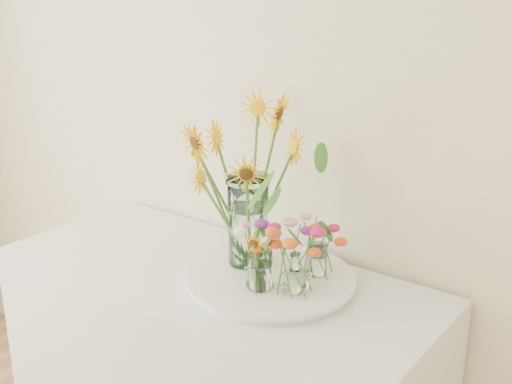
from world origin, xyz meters
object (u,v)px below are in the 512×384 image
mason_jar (248,221)px  tray (271,281)px  small_vase_a (260,270)px  small_vase_b (295,273)px  small_vase_c (317,260)px

mason_jar → tray: bearing=-17.0°
tray → mason_jar: size_ratio=1.67×
small_vase_a → small_vase_b: same height
tray → mason_jar: (-0.11, 0.03, 0.15)m
small_vase_a → small_vase_b: size_ratio=0.99×
tray → small_vase_c: bearing=42.1°
small_vase_b → small_vase_c: (-0.01, 0.13, -0.01)m
small_vase_a → small_vase_b: 0.10m
small_vase_a → small_vase_c: small_vase_a is taller
tray → small_vase_a: small_vase_a is taller
small_vase_c → tray: bearing=-137.9°
tray → small_vase_a: bearing=-76.6°
small_vase_a → mason_jar: bearing=138.4°
mason_jar → small_vase_c: size_ratio=2.87×
tray → mason_jar: 0.19m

